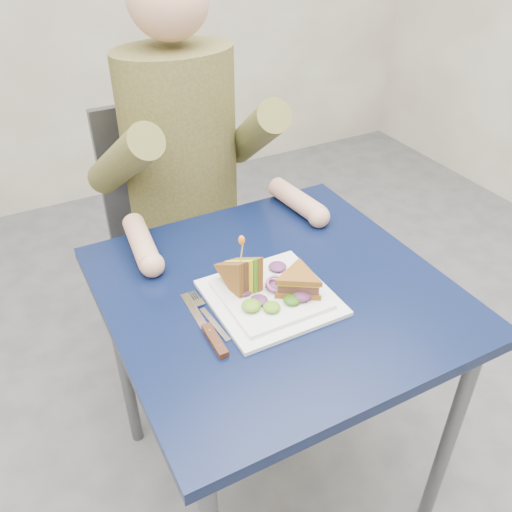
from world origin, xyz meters
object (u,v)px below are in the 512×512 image
table (276,314)px  knife (211,335)px  diner (181,128)px  plate (271,296)px  sandwich_upright (242,275)px  chair (178,222)px  sandwich_flat (298,282)px  fork (209,316)px

table → knife: size_ratio=3.39×
table → diner: bearing=90.0°
plate → knife: (-0.17, -0.05, -0.00)m
sandwich_upright → knife: sandwich_upright is taller
chair → sandwich_flat: (0.02, -0.72, 0.23)m
plate → fork: bearing=176.5°
diner → sandwich_upright: 0.56m
sandwich_upright → table: bearing=-10.3°
sandwich_upright → fork: size_ratio=0.73×
table → chair: bearing=90.0°
chair → knife: size_ratio=4.20×
chair → sandwich_flat: size_ratio=5.79×
plate → knife: plate is taller
diner → sandwich_flat: (0.02, -0.61, -0.14)m
sandwich_flat → sandwich_upright: sandwich_upright is taller
table → fork: fork is taller
diner → sandwich_flat: size_ratio=4.64×
chair → diner: diner is taller
plate → fork: size_ratio=1.45×
plate → sandwich_upright: bearing=136.1°
table → chair: chair is taller
plate → sandwich_upright: size_ratio=1.98×
plate → chair: bearing=87.3°
knife → sandwich_upright: bearing=37.8°
fork → sandwich_upright: bearing=20.2°
chair → knife: (-0.20, -0.75, 0.20)m
table → diner: size_ratio=1.01×
plate → sandwich_flat: 0.07m
chair → fork: 0.74m
chair → fork: size_ratio=5.18×
sandwich_flat → fork: bearing=170.4°
sandwich_flat → knife: size_ratio=0.73×
diner → sandwich_upright: size_ratio=5.67×
chair → diner: 0.39m
sandwich_upright → knife: size_ratio=0.59×
table → fork: bearing=-173.0°
diner → chair: bearing=90.0°
table → fork: (-0.18, -0.02, 0.08)m
chair → sandwich_upright: chair is taller
chair → plate: bearing=-92.7°
table → fork: size_ratio=4.18×
table → sandwich_flat: 0.14m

